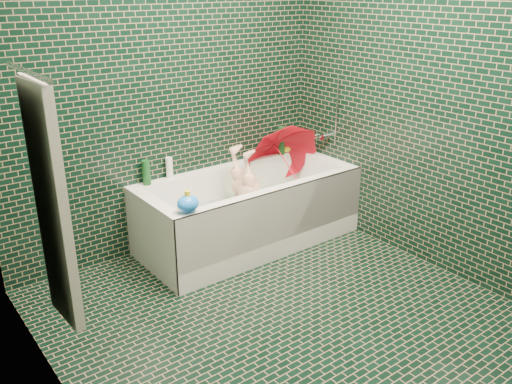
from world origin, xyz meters
TOP-DOWN VIEW (x-y plane):
  - floor at (0.00, 0.00)m, footprint 2.80×2.80m
  - wall_back at (0.00, 1.40)m, footprint 2.80×0.00m
  - wall_left at (-1.30, 0.00)m, footprint 0.00×2.80m
  - wall_right at (1.30, 0.00)m, footprint 0.00×2.80m
  - bathtub at (0.45, 1.01)m, footprint 1.70×0.75m
  - bath_mat at (0.45, 1.02)m, footprint 1.35×0.47m
  - water at (0.45, 1.02)m, footprint 1.48×0.53m
  - towel_rail at (-1.25, 0.25)m, footprint 0.02×0.58m
  - towel at (-1.24, 0.24)m, footprint 0.08×0.44m
  - faucet at (1.26, 1.02)m, footprint 0.18×0.19m
  - child at (0.46, 1.00)m, footprint 1.00×0.43m
  - umbrella at (0.91, 1.10)m, footprint 0.90×0.95m
  - soap_bottle_a at (1.16, 1.35)m, footprint 0.13×0.13m
  - soap_bottle_b at (1.17, 1.35)m, footprint 0.11×0.11m
  - soap_bottle_c at (1.11, 1.32)m, footprint 0.19×0.19m
  - bottle_right_tall at (1.02, 1.31)m, footprint 0.06×0.06m
  - bottle_right_pump at (1.22, 1.31)m, footprint 0.07×0.07m
  - bottle_left_tall at (-0.24, 1.34)m, footprint 0.06×0.06m
  - bottle_left_short at (-0.04, 1.36)m, footprint 0.07×0.07m
  - rubber_duck at (1.09, 1.32)m, footprint 0.13×0.10m
  - bath_toy at (-0.27, 0.71)m, footprint 0.18×0.16m

SIDE VIEW (x-z plane):
  - floor at x=0.00m, z-range 0.00..0.00m
  - bath_mat at x=0.45m, z-range 0.15..0.16m
  - bathtub at x=0.45m, z-range -0.06..0.49m
  - water at x=0.45m, z-range 0.30..0.30m
  - child at x=0.46m, z-range 0.12..0.50m
  - umbrella at x=0.91m, z-range 0.06..1.01m
  - soap_bottle_a at x=1.16m, z-range 0.42..0.68m
  - soap_bottle_b at x=1.17m, z-range 0.45..0.65m
  - soap_bottle_c at x=1.11m, z-range 0.46..0.64m
  - rubber_duck at x=1.09m, z-range 0.54..0.65m
  - bath_toy at x=-0.27m, z-range 0.54..0.69m
  - bottle_left_short at x=-0.04m, z-range 0.55..0.71m
  - bottle_right_pump at x=1.22m, z-range 0.55..0.72m
  - bottle_left_tall at x=-0.24m, z-range 0.55..0.73m
  - bottle_right_tall at x=1.02m, z-range 0.55..0.79m
  - faucet at x=1.26m, z-range 0.50..1.05m
  - towel at x=-1.24m, z-range 0.47..1.59m
  - wall_back at x=0.00m, z-range -0.15..2.65m
  - wall_left at x=-1.30m, z-range -0.15..2.65m
  - wall_right at x=1.30m, z-range -0.15..2.65m
  - towel_rail at x=-1.25m, z-range 1.59..1.61m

